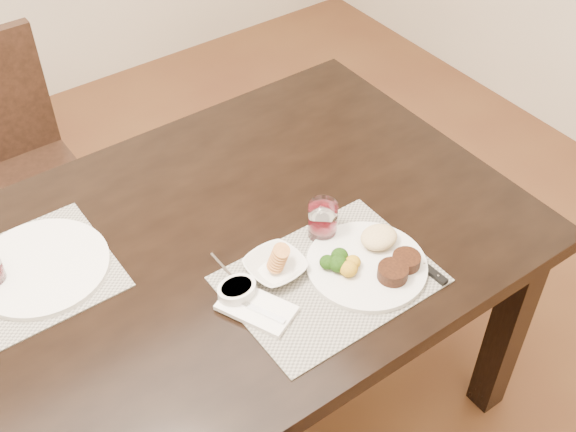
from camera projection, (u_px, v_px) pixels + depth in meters
dining_table at (129, 312)px, 1.68m from camera, size 2.00×1.00×0.75m
chair_far at (7, 162)px, 2.35m from camera, size 0.42×0.42×0.90m
placemat_near at (329, 279)px, 1.65m from camera, size 0.46×0.34×0.00m
placemat_far at (10, 284)px, 1.64m from camera, size 0.46×0.34×0.00m
dinner_plate at (372, 261)px, 1.66m from camera, size 0.28×0.28×0.05m
napkin_fork at (256, 308)px, 1.57m from camera, size 0.15×0.19×0.02m
steak_knife at (423, 265)px, 1.67m from camera, size 0.02×0.21×0.01m
cracker_bowl at (275, 266)px, 1.65m from camera, size 0.14×0.14×0.06m
sauce_ramekin at (237, 291)px, 1.59m from camera, size 0.09×0.14×0.07m
wine_glass_near at (323, 221)px, 1.72m from camera, size 0.07×0.07×0.10m
far_plate at (42, 267)px, 1.66m from camera, size 0.31×0.31×0.01m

